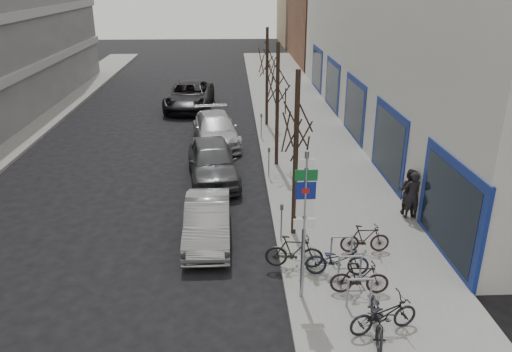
{
  "coord_description": "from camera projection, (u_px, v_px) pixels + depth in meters",
  "views": [
    {
      "loc": [
        0.67,
        -10.98,
        8.0
      ],
      "look_at": [
        1.39,
        3.97,
        2.0
      ],
      "focal_mm": 35.0,
      "sensor_mm": 36.0,
      "label": 1
    }
  ],
  "objects": [
    {
      "name": "parked_car_back",
      "position": [
        216.0,
        129.0,
        25.42
      ],
      "size": [
        2.81,
        5.45,
        1.51
      ],
      "primitive_type": "imported",
      "rotation": [
        0.0,
        0.0,
        0.14
      ],
      "color": "#B0B0B5",
      "rests_on": "ground"
    },
    {
      "name": "meter_mid",
      "position": [
        269.0,
        159.0,
        20.76
      ],
      "size": [
        0.1,
        0.08,
        1.27
      ],
      "color": "gray",
      "rests_on": "sidewalk_east"
    },
    {
      "name": "pedestrian_far",
      "position": [
        409.0,
        191.0,
        17.47
      ],
      "size": [
        0.75,
        0.74,
        1.71
      ],
      "primitive_type": "imported",
      "rotation": [
        0.0,
        0.0,
        2.4
      ],
      "color": "black",
      "rests_on": "sidewalk_east"
    },
    {
      "name": "bike_far_inner",
      "position": [
        365.0,
        238.0,
        15.12
      ],
      "size": [
        1.53,
        0.46,
        0.93
      ],
      "primitive_type": "imported",
      "rotation": [
        0.0,
        0.0,
        1.58
      ],
      "color": "black",
      "rests_on": "sidewalk_east"
    },
    {
      "name": "bike_mid_inner",
      "position": [
        294.0,
        251.0,
        14.31
      ],
      "size": [
        1.75,
        0.73,
        1.03
      ],
      "primitive_type": "imported",
      "rotation": [
        0.0,
        0.0,
        1.44
      ],
      "color": "black",
      "rests_on": "sidewalk_east"
    },
    {
      "name": "lane_car",
      "position": [
        189.0,
        96.0,
        32.24
      ],
      "size": [
        3.12,
        6.2,
        1.68
      ],
      "primitive_type": "imported",
      "rotation": [
        0.0,
        0.0,
        -0.06
      ],
      "color": "black",
      "rests_on": "ground"
    },
    {
      "name": "ground",
      "position": [
        210.0,
        303.0,
        13.13
      ],
      "size": [
        120.0,
        120.0,
        0.0
      ],
      "primitive_type": "plane",
      "color": "black",
      "rests_on": "ground"
    },
    {
      "name": "tree_far",
      "position": [
        267.0,
        54.0,
        27.02
      ],
      "size": [
        1.8,
        1.8,
        5.5
      ],
      "color": "black",
      "rests_on": "ground"
    },
    {
      "name": "brick_building_far",
      "position": [
        356.0,
        20.0,
        49.31
      ],
      "size": [
        12.0,
        14.0,
        8.0
      ],
      "primitive_type": "cube",
      "color": "brown",
      "rests_on": "ground"
    },
    {
      "name": "tree_near",
      "position": [
        297.0,
        116.0,
        14.96
      ],
      "size": [
        1.8,
        1.8,
        5.5
      ],
      "color": "black",
      "rests_on": "ground"
    },
    {
      "name": "meter_back",
      "position": [
        261.0,
        123.0,
        25.86
      ],
      "size": [
        0.1,
        0.08,
        1.27
      ],
      "color": "gray",
      "rests_on": "sidewalk_east"
    },
    {
      "name": "bike_far_curb",
      "position": [
        384.0,
        312.0,
        11.69
      ],
      "size": [
        1.83,
        0.95,
        1.07
      ],
      "primitive_type": "imported",
      "rotation": [
        0.0,
        0.0,
        1.82
      ],
      "color": "black",
      "rests_on": "sidewalk_east"
    },
    {
      "name": "bike_mid_curb",
      "position": [
        337.0,
        257.0,
        13.94
      ],
      "size": [
        1.83,
        0.7,
        1.09
      ],
      "primitive_type": "imported",
      "rotation": [
        0.0,
        0.0,
        1.48
      ],
      "color": "black",
      "rests_on": "sidewalk_east"
    },
    {
      "name": "tree_mid",
      "position": [
        278.0,
        76.0,
        20.99
      ],
      "size": [
        1.8,
        1.8,
        5.5
      ],
      "color": "black",
      "rests_on": "ground"
    },
    {
      "name": "tan_building_far",
      "position": [
        332.0,
        6.0,
        63.05
      ],
      "size": [
        13.0,
        12.0,
        9.0
      ],
      "primitive_type": "cube",
      "color": "#937A5B",
      "rests_on": "ground"
    },
    {
      "name": "meter_front",
      "position": [
        282.0,
        219.0,
        15.67
      ],
      "size": [
        0.1,
        0.08,
        1.27
      ],
      "color": "gray",
      "rests_on": "sidewalk_east"
    },
    {
      "name": "sidewalk_east",
      "position": [
        318.0,
        165.0,
        22.57
      ],
      "size": [
        5.0,
        70.0,
        0.15
      ],
      "primitive_type": "cube",
      "color": "slate",
      "rests_on": "ground"
    },
    {
      "name": "highway_sign_pole",
      "position": [
        304.0,
        218.0,
        12.31
      ],
      "size": [
        0.55,
        0.1,
        4.2
      ],
      "color": "gray",
      "rests_on": "ground"
    },
    {
      "name": "bike_rack",
      "position": [
        350.0,
        266.0,
        13.61
      ],
      "size": [
        0.66,
        2.26,
        0.83
      ],
      "color": "gray",
      "rests_on": "sidewalk_east"
    },
    {
      "name": "bike_near_left",
      "position": [
        378.0,
        314.0,
        11.58
      ],
      "size": [
        0.8,
        1.86,
        1.1
      ],
      "primitive_type": "imported",
      "rotation": [
        0.0,
        0.0,
        -0.15
      ],
      "color": "black",
      "rests_on": "sidewalk_east"
    },
    {
      "name": "bike_near_right",
      "position": [
        360.0,
        278.0,
        13.13
      ],
      "size": [
        1.6,
        0.59,
        0.95
      ],
      "primitive_type": "imported",
      "rotation": [
        0.0,
        0.0,
        1.49
      ],
      "color": "black",
      "rests_on": "sidewalk_east"
    },
    {
      "name": "parked_car_front",
      "position": [
        207.0,
        221.0,
        16.05
      ],
      "size": [
        1.48,
        4.12,
        1.35
      ],
      "primitive_type": "imported",
      "rotation": [
        0.0,
        0.0,
        0.01
      ],
      "color": "#96969A",
      "rests_on": "ground"
    },
    {
      "name": "parked_car_mid",
      "position": [
        213.0,
        161.0,
        20.8
      ],
      "size": [
        2.54,
        5.1,
        1.67
      ],
      "primitive_type": "imported",
      "rotation": [
        0.0,
        0.0,
        0.12
      ],
      "color": "#454649",
      "rests_on": "ground"
    },
    {
      "name": "pedestrian_near",
      "position": [
        412.0,
        195.0,
        17.15
      ],
      "size": [
        0.64,
        0.43,
        1.72
      ],
      "primitive_type": "imported",
      "rotation": [
        0.0,
        0.0,
        3.17
      ],
      "color": "black",
      "rests_on": "sidewalk_east"
    }
  ]
}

